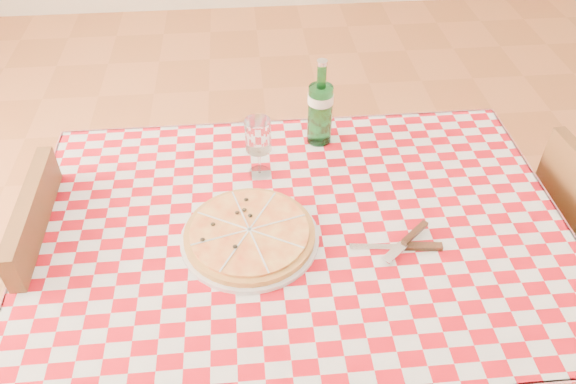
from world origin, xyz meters
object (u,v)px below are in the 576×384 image
object	(u,v)px
dining_table	(298,254)
chair_far	(32,300)
water_bottle	(320,102)
wine_glass	(259,148)
pizza_plate	(250,233)

from	to	relation	value
dining_table	chair_far	world-z (taller)	chair_far
water_bottle	wine_glass	distance (m)	0.23
pizza_plate	water_bottle	distance (m)	0.44
chair_far	pizza_plate	xyz separation A→B (m)	(0.60, -0.08, 0.29)
water_bottle	dining_table	bearing A→B (deg)	-105.49
pizza_plate	wine_glass	xyz separation A→B (m)	(0.04, 0.24, 0.06)
chair_far	pizza_plate	world-z (taller)	chair_far
dining_table	pizza_plate	bearing A→B (deg)	-164.47
chair_far	wine_glass	xyz separation A→B (m)	(0.64, 0.16, 0.35)
pizza_plate	wine_glass	bearing A→B (deg)	81.48
chair_far	water_bottle	world-z (taller)	water_bottle
water_bottle	chair_far	bearing A→B (deg)	-160.09
dining_table	chair_far	bearing A→B (deg)	176.24
dining_table	wine_glass	bearing A→B (deg)	111.63
pizza_plate	wine_glass	distance (m)	0.25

